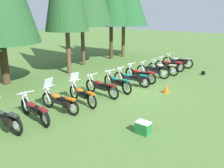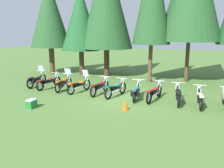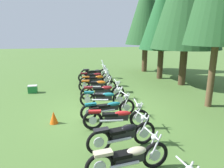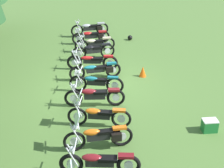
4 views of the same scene
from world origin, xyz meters
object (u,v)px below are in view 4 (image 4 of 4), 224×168
Objects in this scene: traffic_cone at (143,71)px; motorcycle_4 at (94,95)px; motorcycle_7 at (92,61)px; motorcycle_8 at (93,50)px; motorcycle_11 at (90,28)px; picnic_cooler at (210,125)px; dropped_helmet at (130,38)px; motorcycle_2 at (99,136)px; motorcycle_5 at (96,82)px; motorcycle_6 at (96,70)px; motorcycle_3 at (98,115)px; motorcycle_9 at (95,43)px; motorcycle_10 at (92,36)px; motorcycle_1 at (99,162)px.

motorcycle_4 is at bearing 135.36° from traffic_cone.
motorcycle_7 is at bearing 65.95° from traffic_cone.
motorcycle_8 is 3.12m from traffic_cone.
motorcycle_11 is 4.56× the size of picnic_cooler.
traffic_cone is at bearing 177.12° from dropped_helmet.
traffic_cone is 5.00m from dropped_helmet.
motorcycle_2 is at bearing 154.50° from traffic_cone.
motorcycle_2 is at bearing 100.69° from motorcycle_5.
motorcycle_6 is (2.39, -0.27, -0.02)m from motorcycle_4.
motorcycle_3 is 7.22m from motorcycle_9.
motorcycle_8 is (1.30, -0.14, 0.03)m from motorcycle_7.
motorcycle_4 reaches higher than motorcycle_10.
motorcycle_2 is 3.83m from picnic_cooler.
motorcycle_9 is (7.21, -0.40, -0.01)m from motorcycle_3.
motorcycle_5 is 4.64× the size of traffic_cone.
motorcycle_3 is 0.91× the size of motorcycle_7.
motorcycle_6 is 8.24× the size of dropped_helmet.
traffic_cone is (-1.00, -2.24, -0.21)m from motorcycle_7.
traffic_cone is (5.04, -2.40, -0.23)m from motorcycle_2.
motorcycle_4 reaches higher than dropped_helmet.
dropped_helmet is (7.40, -2.62, -0.32)m from motorcycle_4.
motorcycle_1 is 3.83m from motorcycle_4.
motorcycle_3 reaches higher than picnic_cooler.
motorcycle_7 is at bearing -78.74° from motorcycle_3.
motorcycle_10 is at bearing 97.73° from dropped_helmet.
motorcycle_10 is 1.33m from motorcycle_11.
motorcycle_1 is 4.24m from picnic_cooler.
motorcycle_11 is (2.61, 0.07, 0.02)m from motorcycle_9.
motorcycle_8 is at bearing 138.91° from dropped_helmet.
motorcycle_10 is (8.49, -0.32, -0.03)m from motorcycle_3.
motorcycle_8 is (7.33, -0.30, 0.01)m from motorcycle_2.
motorcycle_6 reaches higher than picnic_cooler.
motorcycle_9 is at bearing 29.66° from traffic_cone.
motorcycle_3 is at bearing 81.60° from motorcycle_10.
traffic_cone is (-6.02, -2.01, -0.23)m from motorcycle_11.
motorcycle_5 is 0.95× the size of motorcycle_6.
traffic_cone is at bearing -130.08° from motorcycle_4.
motorcycle_11 is (8.42, -0.37, 0.01)m from motorcycle_4.
motorcycle_5 is at bearing -93.05° from motorcycle_4.
picnic_cooler is at bearing -147.96° from motorcycle_1.
motorcycle_7 is at bearing 148.04° from dropped_helmet.
motorcycle_7 is at bearing 75.19° from motorcycle_8.
motorcycle_4 is at bearing -76.09° from motorcycle_3.
motorcycle_11 is (6.03, -0.10, 0.03)m from motorcycle_6.
motorcycle_9 is 8.61m from picnic_cooler.
motorcycle_11 is at bearing -78.30° from motorcycle_5.
picnic_cooler is at bearing -173.22° from dropped_helmet.
motorcycle_6 is 5.72m from picnic_cooler.
motorcycle_8 is 0.97× the size of motorcycle_11.
picnic_cooler is 9.60m from dropped_helmet.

